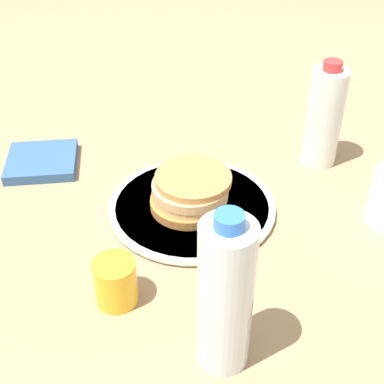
{
  "coord_description": "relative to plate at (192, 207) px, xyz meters",
  "views": [
    {
      "loc": [
        -0.11,
        -0.76,
        0.6
      ],
      "look_at": [
        -0.03,
        -0.01,
        0.04
      ],
      "focal_mm": 50.0,
      "sensor_mm": 36.0,
      "label": 1
    }
  ],
  "objects": [
    {
      "name": "napkin",
      "position": [
        -0.28,
        0.17,
        0.0
      ],
      "size": [
        0.14,
        0.13,
        0.02
      ],
      "color": "#33598C",
      "rests_on": "ground_plane"
    },
    {
      "name": "water_bottle_near",
      "position": [
        0.27,
        0.13,
        0.09
      ],
      "size": [
        0.07,
        0.07,
        0.21
      ],
      "color": "silver",
      "rests_on": "ground_plane"
    },
    {
      "name": "water_bottle_mid",
      "position": [
        0.01,
        -0.31,
        0.11
      ],
      "size": [
        0.07,
        0.07,
        0.24
      ],
      "color": "silver",
      "rests_on": "ground_plane"
    },
    {
      "name": "plate",
      "position": [
        0.0,
        0.0,
        0.0
      ],
      "size": [
        0.3,
        0.3,
        0.01
      ],
      "color": "silver",
      "rests_on": "ground_plane"
    },
    {
      "name": "pancake_stack",
      "position": [
        -0.0,
        0.0,
        0.03
      ],
      "size": [
        0.14,
        0.14,
        0.06
      ],
      "color": "#B87639",
      "rests_on": "plate"
    },
    {
      "name": "juice_glass",
      "position": [
        -0.13,
        -0.2,
        0.03
      ],
      "size": [
        0.06,
        0.06,
        0.07
      ],
      "color": "yellow",
      "rests_on": "ground_plane"
    },
    {
      "name": "ground_plane",
      "position": [
        0.03,
        0.01,
        -0.01
      ],
      "size": [
        4.0,
        4.0,
        0.0
      ],
      "primitive_type": "plane",
      "color": "#9E7F5B"
    }
  ]
}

